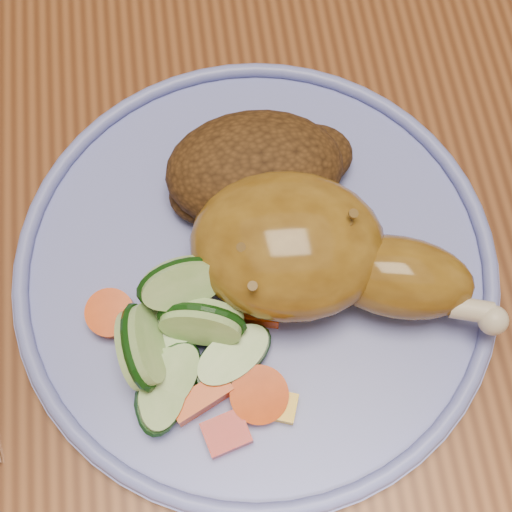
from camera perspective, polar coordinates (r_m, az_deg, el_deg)
The scene contains 7 objects.
ground at distance 1.22m, azimuth 2.51°, elevation -8.35°, with size 4.00×4.00×0.00m, color #4F2B1B.
dining_table at distance 0.60m, azimuth 5.14°, elevation 7.21°, with size 0.90×1.40×0.75m.
plate at distance 0.46m, azimuth 0.00°, elevation -0.99°, with size 0.31×0.31×0.01m, color #707AD0.
plate_rim at distance 0.45m, azimuth 0.00°, elevation -0.48°, with size 0.31×0.31×0.01m, color #707AD0.
chicken_leg at distance 0.43m, azimuth 4.71°, elevation 0.25°, with size 0.19×0.13×0.06m.
rice_pilaf at distance 0.46m, azimuth 0.18°, elevation 6.94°, with size 0.12×0.08×0.05m.
vegetable_pile at distance 0.42m, azimuth -5.80°, elevation -7.31°, with size 0.12×0.12×0.06m.
Camera 1 is at (-0.09, -0.28, 1.18)m, focal length 50.00 mm.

